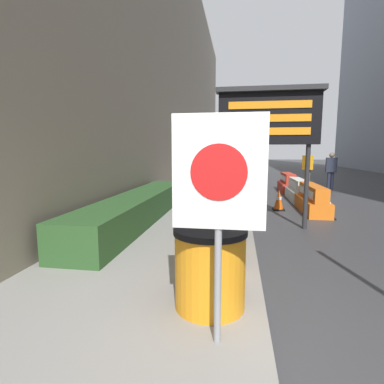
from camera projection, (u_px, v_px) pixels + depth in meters
ground_plane at (272, 361)px, 2.51m from camera, size 120.00×120.00×0.00m
sidewalk_left at (93, 336)px, 2.74m from camera, size 3.20×56.00×0.12m
building_left_facade at (162, 33)px, 11.75m from camera, size 0.40×50.40×12.68m
hedge_strip at (139, 207)px, 7.05m from camera, size 0.90×6.05×0.62m
barrel_drum_foreground at (210, 268)px, 3.09m from camera, size 0.76×0.76×0.84m
barrel_drum_middle at (217, 239)px, 4.09m from camera, size 0.76×0.76×0.84m
barrel_drum_back at (218, 222)px, 5.10m from camera, size 0.76×0.76×0.84m
warning_sign at (219, 186)px, 2.37m from camera, size 0.75×0.08×1.91m
message_board at (268, 119)px, 6.54m from camera, size 2.29×0.36×3.10m
jersey_barrier_orange_near at (312, 200)px, 8.52m from camera, size 0.60×2.02×0.78m
jersey_barrier_white at (298, 191)px, 10.61m from camera, size 0.61×1.88×0.75m
jersey_barrier_red_striped at (288, 184)px, 12.81m from camera, size 0.65×1.69×0.79m
traffic_cone_near at (327, 206)px, 7.71m from camera, size 0.38×0.38×0.68m
traffic_cone_mid at (294, 188)px, 10.99m from camera, size 0.44×0.44×0.78m
traffic_cone_far at (279, 200)px, 8.83m from camera, size 0.34×0.34×0.61m
traffic_light_near_curb at (257, 133)px, 18.37m from camera, size 0.28×0.45×3.85m
pedestrian_worker at (308, 166)px, 14.30m from camera, size 0.45×0.54×1.76m
pedestrian_passerby at (331, 168)px, 13.18m from camera, size 0.47×0.31×1.67m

